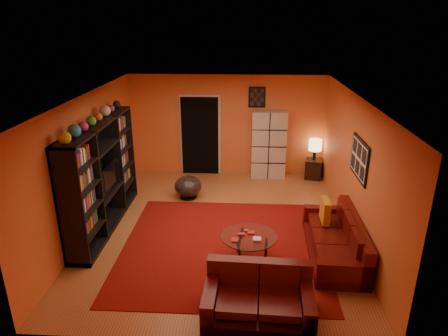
# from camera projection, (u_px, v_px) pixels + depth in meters

# --- Properties ---
(floor) EXTENTS (6.00, 6.00, 0.00)m
(floor) POSITION_uv_depth(u_px,v_px,m) (220.00, 227.00, 7.94)
(floor) COLOR #96592E
(floor) RESTS_ON ground
(ceiling) EXTENTS (6.00, 6.00, 0.00)m
(ceiling) POSITION_uv_depth(u_px,v_px,m) (219.00, 97.00, 7.02)
(ceiling) COLOR white
(ceiling) RESTS_ON wall_back
(wall_back) EXTENTS (6.00, 0.00, 6.00)m
(wall_back) POSITION_uv_depth(u_px,v_px,m) (227.00, 126.00, 10.28)
(wall_back) COLOR orange
(wall_back) RESTS_ON floor
(wall_front) EXTENTS (6.00, 0.00, 6.00)m
(wall_front) POSITION_uv_depth(u_px,v_px,m) (202.00, 255.00, 4.68)
(wall_front) COLOR orange
(wall_front) RESTS_ON floor
(wall_left) EXTENTS (0.00, 6.00, 6.00)m
(wall_left) POSITION_uv_depth(u_px,v_px,m) (89.00, 164.00, 7.61)
(wall_left) COLOR orange
(wall_left) RESTS_ON floor
(wall_right) EXTENTS (0.00, 6.00, 6.00)m
(wall_right) POSITION_uv_depth(u_px,v_px,m) (354.00, 169.00, 7.35)
(wall_right) COLOR orange
(wall_right) RESTS_ON floor
(rug) EXTENTS (3.60, 3.60, 0.01)m
(rug) POSITION_uv_depth(u_px,v_px,m) (223.00, 246.00, 7.28)
(rug) COLOR #620C0B
(rug) RESTS_ON floor
(doorway) EXTENTS (0.95, 0.10, 2.04)m
(doorway) POSITION_uv_depth(u_px,v_px,m) (200.00, 136.00, 10.38)
(doorway) COLOR black
(doorway) RESTS_ON floor
(wall_art_right) EXTENTS (0.03, 1.00, 0.70)m
(wall_art_right) POSITION_uv_depth(u_px,v_px,m) (360.00, 159.00, 6.97)
(wall_art_right) COLOR black
(wall_art_right) RESTS_ON wall_right
(wall_art_back) EXTENTS (0.42, 0.03, 0.52)m
(wall_art_back) POSITION_uv_depth(u_px,v_px,m) (257.00, 97.00, 9.96)
(wall_art_back) COLOR black
(wall_art_back) RESTS_ON wall_back
(entertainment_unit) EXTENTS (0.45, 3.00, 2.10)m
(entertainment_unit) POSITION_uv_depth(u_px,v_px,m) (102.00, 176.00, 7.69)
(entertainment_unit) COLOR black
(entertainment_unit) RESTS_ON floor
(tv) EXTENTS (0.96, 0.13, 0.56)m
(tv) POSITION_uv_depth(u_px,v_px,m) (105.00, 178.00, 7.74)
(tv) COLOR black
(tv) RESTS_ON entertainment_unit
(sofa) EXTENTS (0.92, 2.10, 0.85)m
(sofa) POSITION_uv_depth(u_px,v_px,m) (339.00, 240.00, 6.93)
(sofa) COLOR #460909
(sofa) RESTS_ON rug
(loveseat) EXTENTS (1.53, 0.96, 0.85)m
(loveseat) POSITION_uv_depth(u_px,v_px,m) (258.00, 296.00, 5.55)
(loveseat) COLOR #460909
(loveseat) RESTS_ON rug
(throw_pillow) EXTENTS (0.12, 0.42, 0.42)m
(throw_pillow) POSITION_uv_depth(u_px,v_px,m) (325.00, 211.00, 7.24)
(throw_pillow) COLOR orange
(throw_pillow) RESTS_ON sofa
(coffee_table) EXTENTS (0.95, 0.95, 0.47)m
(coffee_table) POSITION_uv_depth(u_px,v_px,m) (249.00, 238.00, 6.72)
(coffee_table) COLOR silver
(coffee_table) RESTS_ON floor
(storage_cabinet) EXTENTS (0.88, 0.41, 1.74)m
(storage_cabinet) POSITION_uv_depth(u_px,v_px,m) (269.00, 145.00, 10.19)
(storage_cabinet) COLOR beige
(storage_cabinet) RESTS_ON floor
(bowl_chair) EXTENTS (0.63, 0.63, 0.52)m
(bowl_chair) POSITION_uv_depth(u_px,v_px,m) (188.00, 187.00, 9.16)
(bowl_chair) COLOR black
(bowl_chair) RESTS_ON floor
(side_table) EXTENTS (0.48, 0.48, 0.50)m
(side_table) POSITION_uv_depth(u_px,v_px,m) (313.00, 169.00, 10.30)
(side_table) COLOR black
(side_table) RESTS_ON floor
(table_lamp) EXTENTS (0.32, 0.32, 0.54)m
(table_lamp) POSITION_uv_depth(u_px,v_px,m) (315.00, 145.00, 10.08)
(table_lamp) COLOR black
(table_lamp) RESTS_ON side_table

